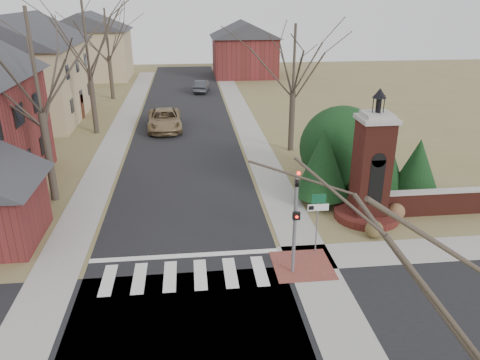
{
  "coord_description": "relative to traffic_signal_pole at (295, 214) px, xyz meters",
  "views": [
    {
      "loc": [
        0.43,
        -15.15,
        10.48
      ],
      "look_at": [
        2.77,
        6.0,
        1.9
      ],
      "focal_mm": 35.0,
      "sensor_mm": 36.0,
      "label": 1
    }
  ],
  "objects": [
    {
      "name": "evergreen_near",
      "position": [
        2.9,
        6.43,
        -0.29
      ],
      "size": [
        2.8,
        2.8,
        4.1
      ],
      "color": "#473D33",
      "rests_on": "ground"
    },
    {
      "name": "bare_tree_3",
      "position": [
        3.2,
        15.43,
        4.1
      ],
      "size": [
        7.0,
        7.0,
        9.7
      ],
      "color": "#473D33",
      "rests_on": "ground"
    },
    {
      "name": "dry_shrub_right",
      "position": [
        6.03,
        4.03,
        -2.15
      ],
      "size": [
        0.87,
        0.87,
        0.87
      ],
      "primitive_type": "sphere",
      "color": "brown",
      "rests_on": "ground"
    },
    {
      "name": "house_stucco_left",
      "position": [
        -17.8,
        26.42,
        2.01
      ],
      "size": [
        9.8,
        12.8,
        9.28
      ],
      "color": "tan",
      "rests_on": "ground"
    },
    {
      "name": "evergreen_far",
      "position": [
        8.2,
        6.63,
        -0.69
      ],
      "size": [
        2.4,
        2.4,
        3.3
      ],
      "color": "#473D33",
      "rests_on": "ground"
    },
    {
      "name": "traffic_signal_pole",
      "position": [
        0.0,
        0.0,
        0.0
      ],
      "size": [
        0.28,
        0.41,
        4.5
      ],
      "color": "slate",
      "rests_on": "ground"
    },
    {
      "name": "bare_tree_0",
      "position": [
        -11.3,
        8.43,
        5.11
      ],
      "size": [
        8.05,
        8.05,
        11.15
      ],
      "color": "#473D33",
      "rests_on": "ground"
    },
    {
      "name": "bare_tree_2",
      "position": [
        -11.8,
        34.43,
        4.44
      ],
      "size": [
        7.35,
        7.35,
        10.19
      ],
      "color": "#473D33",
      "rests_on": "ground"
    },
    {
      "name": "house_distant_left",
      "position": [
        -16.31,
        47.42,
        1.66
      ],
      "size": [
        10.8,
        8.8,
        8.53
      ],
      "color": "tan",
      "rests_on": "ground"
    },
    {
      "name": "curb_apron",
      "position": [
        0.5,
        0.43,
        -2.57
      ],
      "size": [
        2.4,
        2.4,
        0.02
      ],
      "primitive_type": "cube",
      "color": "brown",
      "rests_on": "ground"
    },
    {
      "name": "main_street",
      "position": [
        -4.3,
        21.43,
        -2.58
      ],
      "size": [
        8.0,
        70.0,
        0.01
      ],
      "primitive_type": "cube",
      "color": "black",
      "rests_on": "ground"
    },
    {
      "name": "sign_post",
      "position": [
        1.29,
        1.41,
        -0.64
      ],
      "size": [
        0.9,
        0.07,
        2.75
      ],
      "color": "slate",
      "rests_on": "ground"
    },
    {
      "name": "stop_bar",
      "position": [
        -4.3,
        1.73,
        -2.58
      ],
      "size": [
        8.0,
        0.35,
        0.02
      ],
      "primitive_type": "cube",
      "color": "silver",
      "rests_on": "ground"
    },
    {
      "name": "house_distant_right",
      "position": [
        3.69,
        47.42,
        1.06
      ],
      "size": [
        8.8,
        8.8,
        7.3
      ],
      "color": "maroon",
      "rests_on": "ground"
    },
    {
      "name": "sidewalk_left",
      "position": [
        -9.5,
        21.43,
        -2.58
      ],
      "size": [
        2.0,
        60.0,
        0.02
      ],
      "primitive_type": "cube",
      "color": "gray",
      "rests_on": "ground"
    },
    {
      "name": "evergreen_mid",
      "position": [
        6.2,
        7.63,
        0.01
      ],
      "size": [
        3.4,
        3.4,
        4.7
      ],
      "color": "#473D33",
      "rests_on": "ground"
    },
    {
      "name": "pickup_truck",
      "position": [
        -5.9,
        21.85,
        -1.78
      ],
      "size": [
        2.95,
        5.91,
        1.61
      ],
      "primitive_type": "imported",
      "rotation": [
        0.0,
        0.0,
        0.05
      ],
      "color": "olive",
      "rests_on": "ground"
    },
    {
      "name": "sidewalk_right_main",
      "position": [
        0.9,
        21.43,
        -2.58
      ],
      "size": [
        2.0,
        60.0,
        0.02
      ],
      "primitive_type": "cube",
      "color": "gray",
      "rests_on": "ground"
    },
    {
      "name": "ground",
      "position": [
        -4.3,
        -0.57,
        -2.59
      ],
      "size": [
        120.0,
        120.0,
        0.0
      ],
      "primitive_type": "plane",
      "color": "olive",
      "rests_on": "ground"
    },
    {
      "name": "crosswalk_zone",
      "position": [
        -4.3,
        0.23,
        -2.58
      ],
      "size": [
        8.0,
        2.2,
        0.02
      ],
      "primitive_type": "cube",
      "color": "silver",
      "rests_on": "ground"
    },
    {
      "name": "distant_car",
      "position": [
        -2.39,
        36.92,
        -1.93
      ],
      "size": [
        2.01,
        4.16,
        1.32
      ],
      "primitive_type": "imported",
      "rotation": [
        0.0,
        0.0,
        2.98
      ],
      "color": "#33353A",
      "rests_on": "ground"
    },
    {
      "name": "dry_shrub_left",
      "position": [
        4.3,
        2.43,
        -2.18
      ],
      "size": [
        0.82,
        0.82,
        0.82
      ],
      "primitive_type": "sphere",
      "color": "brown",
      "rests_on": "ground"
    },
    {
      "name": "bare_tree_1",
      "position": [
        -11.3,
        21.43,
        5.44
      ],
      "size": [
        8.4,
        8.4,
        11.64
      ],
      "color": "#473D33",
      "rests_on": "ground"
    },
    {
      "name": "brick_garden_wall",
      "position": [
        9.2,
        4.43,
        -1.93
      ],
      "size": [
        7.5,
        0.5,
        1.3
      ],
      "color": "#552119",
      "rests_on": "ground"
    },
    {
      "name": "brick_gate_monument",
      "position": [
        4.7,
        4.42,
        -0.42
      ],
      "size": [
        3.2,
        3.2,
        6.47
      ],
      "color": "#552119",
      "rests_on": "ground"
    },
    {
      "name": "evergreen_mass",
      "position": [
        4.7,
        8.93,
        -0.19
      ],
      "size": [
        4.8,
        4.8,
        4.8
      ],
      "primitive_type": "sphere",
      "color": "black",
      "rests_on": "ground"
    },
    {
      "name": "cross_street",
      "position": [
        -4.3,
        -3.57,
        -2.58
      ],
      "size": [
        120.0,
        8.0,
        0.01
      ],
      "primitive_type": "cube",
      "color": "black",
      "rests_on": "ground"
    }
  ]
}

